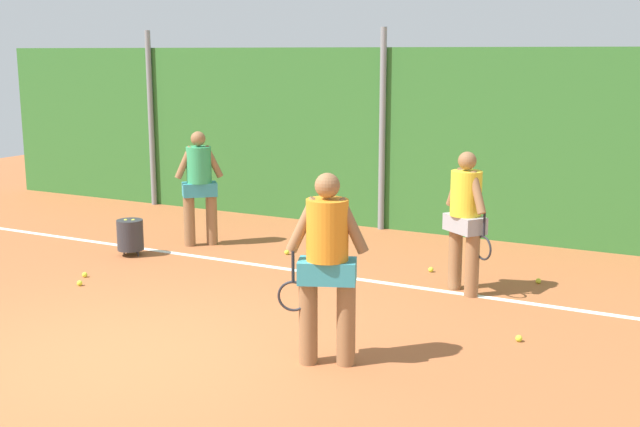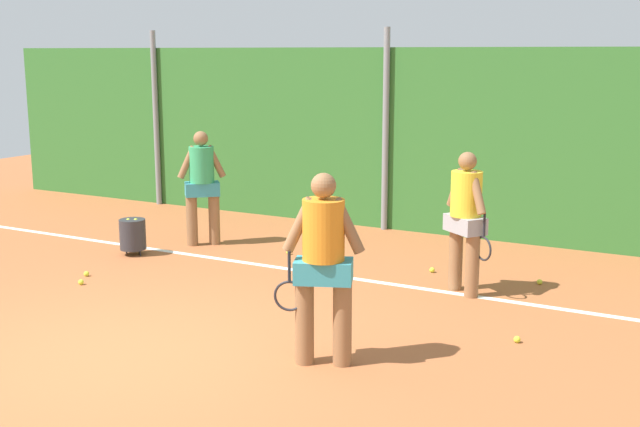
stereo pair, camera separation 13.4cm
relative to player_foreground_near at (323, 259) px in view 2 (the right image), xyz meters
The scene contains 15 objects.
ground_plane 2.31m from the player_foreground_near, 147.84° to the left, with size 24.67×24.67×0.00m, color #A85B33.
hedge_fence_backdrop 5.85m from the player_foreground_near, 107.70° to the left, with size 15.74×0.25×2.83m, color #33702D.
fence_post_left 8.32m from the player_foreground_near, 139.55° to the left, with size 0.10×0.10×3.14m, color gray.
fence_post_center 5.70m from the player_foreground_near, 108.24° to the left, with size 0.10×0.10×3.14m, color gray.
court_baseline_paint 3.30m from the player_foreground_near, 124.23° to the left, with size 11.50×0.10×0.01m, color white.
player_foreground_near is the anchor object (origin of this frame).
player_midcourt 2.71m from the player_foreground_near, 80.90° to the left, with size 0.68×0.51×1.66m.
player_backcourt_far 4.87m from the player_foreground_near, 139.09° to the left, with size 0.55×0.53×1.66m.
ball_hopper 4.80m from the player_foreground_near, 151.81° to the left, with size 0.36×0.36×0.51m.
tennis_ball_0 3.75m from the player_foreground_near, 71.80° to the left, with size 0.07×0.07×0.07m, color #CCDB33.
tennis_ball_2 4.10m from the player_foreground_near, 124.96° to the left, with size 0.07×0.07×0.07m, color #CCDB33.
tennis_ball_5 3.48m from the player_foreground_near, 93.47° to the left, with size 0.07×0.07×0.07m, color #CCDB33.
tennis_ball_6 3.95m from the player_foreground_near, 167.85° to the left, with size 0.07×0.07×0.07m, color #CCDB33.
tennis_ball_7 2.17m from the player_foreground_near, 43.95° to the left, with size 0.07×0.07×0.07m, color #CCDB33.
tennis_ball_8 4.22m from the player_foreground_near, 164.28° to the left, with size 0.07×0.07×0.07m, color #CCDB33.
Camera 2 is at (4.98, -5.28, 2.77)m, focal length 44.91 mm.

